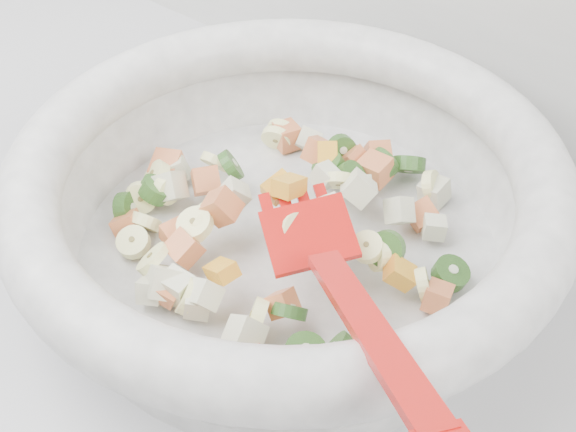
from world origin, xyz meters
The scene contains 1 object.
mixing_bowl centered at (0.02, 1.49, 0.96)m, with size 0.43×0.41×0.14m.
Camera 1 is at (0.29, 1.15, 1.35)m, focal length 50.00 mm.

